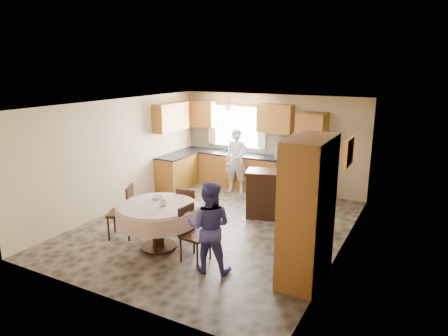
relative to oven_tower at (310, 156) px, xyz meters
name	(u,v)px	position (x,y,z in m)	size (l,w,h in m)	color
floor	(216,226)	(-1.15, -2.69, -1.06)	(5.00, 6.00, 0.01)	#70614E
ceiling	(215,104)	(-1.15, -2.69, 1.44)	(5.00, 6.00, 0.01)	white
wall_back	(271,142)	(-1.15, 0.31, 0.19)	(5.00, 0.02, 2.50)	tan
wall_front	(106,217)	(-1.15, -5.69, 0.19)	(5.00, 0.02, 2.50)	tan
wall_left	(120,155)	(-3.65, -2.69, 0.19)	(0.02, 6.00, 2.50)	tan
wall_right	(344,185)	(1.35, -2.69, 0.19)	(0.02, 6.00, 2.50)	tan
window	(237,127)	(-2.15, 0.29, 0.54)	(1.40, 0.03, 1.10)	white
curtain_left	(212,123)	(-2.90, 0.24, 0.59)	(0.22, 0.02, 1.15)	white
curtain_right	(262,127)	(-1.40, 0.24, 0.59)	(0.22, 0.02, 1.15)	white
base_cab_back	(237,171)	(-2.00, 0.01, -0.62)	(3.30, 0.60, 0.88)	#C66D34
counter_back	(237,154)	(-2.00, 0.01, -0.16)	(3.30, 0.64, 0.04)	black
base_cab_left	(177,172)	(-3.35, -0.89, -0.62)	(0.60, 1.20, 0.88)	#C66D34
counter_left	(176,155)	(-3.35, -0.89, -0.16)	(0.64, 1.20, 0.04)	black
backsplash	(242,142)	(-2.00, 0.30, 0.12)	(3.30, 0.02, 0.55)	beige
wall_cab_left	(201,113)	(-3.20, 0.15, 0.85)	(0.85, 0.33, 0.72)	#BB762E
wall_cab_right	(275,118)	(-1.00, 0.15, 0.85)	(0.90, 0.33, 0.72)	#BB762E
wall_cab_side	(171,117)	(-3.48, -0.89, 0.85)	(0.33, 1.20, 0.72)	#BB762E
oven_tower	(310,156)	(0.00, 0.00, 0.00)	(0.66, 0.62, 2.12)	#C66D34
oven_upper	(307,151)	(0.00, -0.31, 0.19)	(0.56, 0.01, 0.45)	black
oven_lower	(306,171)	(0.00, -0.31, -0.31)	(0.56, 0.01, 0.45)	black
pendant	(229,109)	(-2.15, -0.19, 1.06)	(0.36, 0.36, 0.18)	beige
sideboard	(278,196)	(-0.21, -1.64, -0.58)	(1.36, 0.56, 0.97)	#341A0E
space_heater	(311,216)	(0.61, -1.94, -0.78)	(0.41, 0.29, 0.57)	black
cupboard	(307,211)	(1.07, -3.84, 0.05)	(0.58, 1.17, 2.23)	#C66D34
dining_table	(157,214)	(-1.58, -4.04, -0.41)	(1.45, 1.45, 0.83)	#341A0E
chair_left	(125,209)	(-2.43, -3.95, -0.49)	(0.60, 0.60, 1.03)	#341A0E
chair_back	(188,208)	(-1.46, -3.23, -0.55)	(0.45, 0.45, 0.93)	#341A0E
chair_right	(192,230)	(-0.81, -4.13, -0.53)	(0.46, 0.46, 0.95)	#341A0E
framed_picture	(349,152)	(1.32, -2.26, 0.67)	(0.06, 0.60, 0.50)	gold
microwave	(286,154)	(-0.60, -0.04, 0.01)	(0.56, 0.38, 0.31)	silver
person_sink	(237,161)	(-1.82, -0.39, -0.23)	(0.61, 0.40, 1.66)	silver
person_dining	(209,227)	(-0.35, -4.32, -0.32)	(0.72, 0.56, 1.49)	#403C84
bowl_sideboard	(262,171)	(-0.58, -1.64, -0.06)	(0.22, 0.22, 0.06)	#B2B2B2
bottle_sideboard	(296,171)	(0.18, -1.64, 0.05)	(0.11, 0.11, 0.27)	silver
cup_table	(163,203)	(-1.44, -4.05, -0.18)	(0.13, 0.13, 0.10)	#B2B2B2
bowl_table	(157,197)	(-1.77, -3.80, -0.20)	(0.19, 0.19, 0.06)	#B2B2B2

